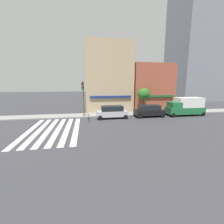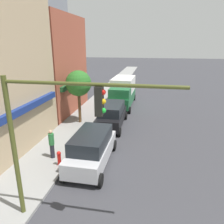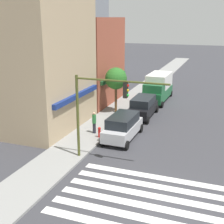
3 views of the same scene
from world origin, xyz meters
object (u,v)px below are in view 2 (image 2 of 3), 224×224
Objects in this scene: box_truck_green at (123,91)px; pedestrian_green_top at (52,143)px; suv_black at (112,114)px; street_tree at (78,84)px; suv_silver at (92,148)px; traffic_signal at (50,126)px; fire_hydrant at (59,158)px.

pedestrian_green_top is at bearing 170.28° from box_truck_green.
suv_black is 3.73m from street_tree.
suv_silver is at bearing -155.70° from street_tree.
traffic_signal is 1.28× the size of suv_silver.
suv_black reaches higher than fire_hydrant.
suv_silver is 1.06× the size of street_tree.
fire_hydrant is (-6.80, 1.70, -0.42)m from suv_black.
street_tree reaches higher than suv_silver.
suv_black is (10.41, -0.17, -2.98)m from traffic_signal.
fire_hydrant is at bearing 23.02° from traffic_signal.
traffic_signal is 1.36× the size of street_tree.
box_truck_green is at bearing 176.71° from pedestrian_green_top.
suv_silver is at bearing -178.72° from box_truck_green.
box_truck_green reaches higher than fire_hydrant.
fire_hydrant is 0.19× the size of street_tree.
suv_silver is 2.44m from pedestrian_green_top.
street_tree reaches higher than fire_hydrant.
suv_silver and suv_black have the same top height.
street_tree is at bearing 14.08° from traffic_signal.
traffic_signal is 17.08m from box_truck_green.
street_tree is at bearing 157.64° from box_truck_green.
traffic_signal is 1.28× the size of suv_black.
fire_hydrant is 7.56m from street_tree.
suv_black is at bearing 0.66° from suv_silver.
suv_black reaches higher than pedestrian_green_top.
suv_silver is (4.31, -0.17, -2.98)m from traffic_signal.
fire_hydrant is at bearing 53.75° from pedestrian_green_top.
suv_black is 6.55m from pedestrian_green_top.
pedestrian_green_top is at bearing 157.57° from suv_black.
fire_hydrant is at bearing 165.43° from suv_black.
street_tree is (-6.40, 2.80, 1.91)m from box_truck_green.
traffic_signal reaches higher than street_tree.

